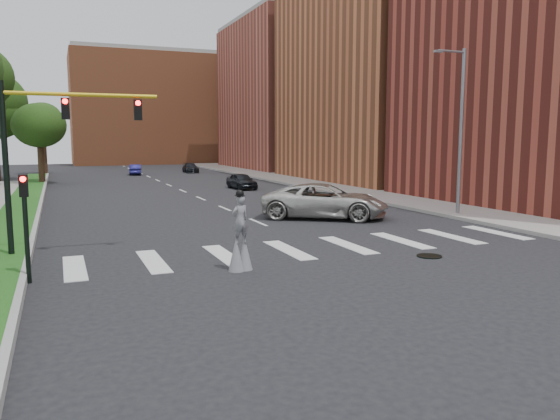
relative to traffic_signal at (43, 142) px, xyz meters
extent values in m
plane|color=black|center=(9.78, -3.00, -4.15)|extent=(160.00, 160.00, 0.00)
cube|color=#1A4F16|center=(-1.72, 17.00, -4.03)|extent=(2.00, 60.00, 0.25)
cube|color=#979792|center=(-0.67, 17.00, -4.01)|extent=(0.20, 60.00, 0.28)
cube|color=gray|center=(22.28, 22.00, -4.06)|extent=(5.00, 90.00, 0.18)
cylinder|color=black|center=(12.78, -5.00, -4.13)|extent=(0.90, 0.90, 0.04)
cube|color=#B46038|center=(31.78, 27.00, 7.85)|extent=(16.00, 22.00, 24.00)
cube|color=#B75643|center=(31.78, 51.00, 5.85)|extent=(16.00, 22.00, 20.00)
cube|color=#B46038|center=(15.78, 75.00, 4.85)|extent=(26.00, 14.00, 18.00)
cylinder|color=slate|center=(20.78, 3.00, 0.35)|extent=(0.20, 0.20, 9.00)
cylinder|color=slate|center=(19.98, 3.00, 4.65)|extent=(1.80, 0.12, 0.12)
cube|color=slate|center=(19.08, 3.00, 4.60)|extent=(0.50, 0.18, 0.12)
cylinder|color=black|center=(-1.22, 0.00, -1.05)|extent=(0.20, 0.20, 6.20)
cylinder|color=gold|center=(1.38, 0.00, 1.65)|extent=(5.20, 0.14, 0.14)
cube|color=black|center=(0.78, 0.00, 1.15)|extent=(0.28, 0.18, 0.75)
cylinder|color=#FF0C0C|center=(0.78, -0.10, 1.40)|extent=(0.18, 0.06, 0.18)
cube|color=black|center=(3.28, 0.00, 1.15)|extent=(0.28, 0.18, 0.75)
cylinder|color=#FF0C0C|center=(3.28, -0.10, 1.40)|extent=(0.18, 0.06, 0.18)
cylinder|color=black|center=(-0.52, -3.50, -2.65)|extent=(0.14, 0.14, 3.00)
cube|color=black|center=(-0.52, -3.50, -1.25)|extent=(0.25, 0.16, 0.65)
cylinder|color=#FF0C0C|center=(-0.52, -3.60, -1.05)|extent=(0.16, 0.05, 0.16)
cylinder|color=#312013|center=(5.94, -4.34, -3.71)|extent=(0.07, 0.07, 0.87)
cylinder|color=#312013|center=(5.63, -4.42, -3.71)|extent=(0.07, 0.07, 0.87)
cone|color=slate|center=(5.94, -4.34, -3.60)|extent=(0.52, 0.52, 1.09)
cone|color=slate|center=(5.63, -4.42, -3.60)|extent=(0.52, 0.52, 1.09)
imported|color=slate|center=(5.78, -4.38, -2.49)|extent=(0.65, 0.51, 1.57)
sphere|color=black|center=(5.78, -4.38, -1.64)|extent=(0.26, 0.26, 0.26)
cylinder|color=black|center=(5.78, -4.38, -1.69)|extent=(0.34, 0.34, 0.02)
cube|color=yellow|center=(5.75, -4.25, -2.06)|extent=(0.22, 0.05, 0.10)
imported|color=beige|center=(13.61, 5.05, -3.22)|extent=(7.27, 6.27, 1.86)
imported|color=black|center=(14.77, 22.85, -3.47)|extent=(1.86, 4.08, 1.36)
imported|color=navy|center=(8.86, 44.63, -3.54)|extent=(1.83, 3.83, 1.21)
imported|color=black|center=(15.78, 46.38, -3.57)|extent=(1.87, 4.10, 1.16)
cylinder|color=#312013|center=(-0.96, 34.16, -2.03)|extent=(0.56, 0.56, 4.25)
ellipsoid|color=#18350F|center=(-0.96, 34.16, 1.29)|extent=(4.77, 4.77, 4.05)
cylinder|color=#312013|center=(-0.95, 49.51, -1.45)|extent=(0.56, 0.56, 5.40)
ellipsoid|color=#18350F|center=(-0.95, 49.51, 2.37)|extent=(4.48, 4.48, 3.81)
camera|label=1|loc=(0.43, -20.92, 0.12)|focal=35.00mm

